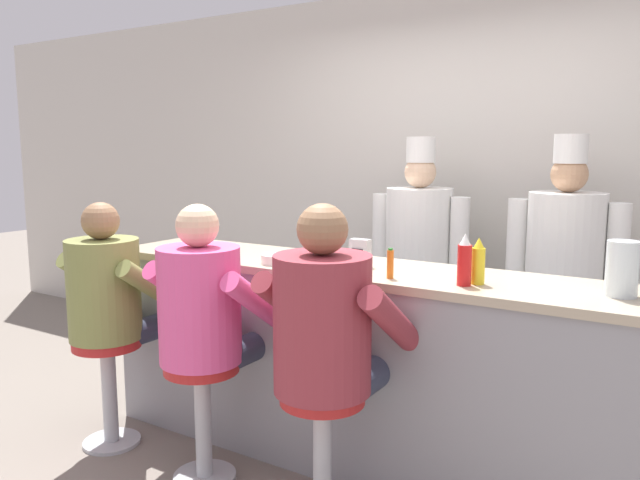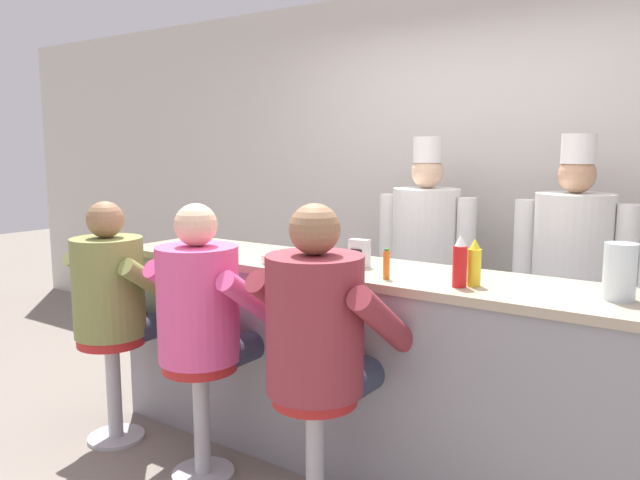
% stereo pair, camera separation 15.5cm
% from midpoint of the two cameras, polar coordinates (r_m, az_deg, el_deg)
% --- Properties ---
extents(wall_back, '(10.00, 0.06, 2.70)m').
position_cam_midpoint_polar(wall_back, '(4.37, 14.43, 4.66)').
color(wall_back, beige).
rests_on(wall_back, ground_plane).
extents(diner_counter, '(2.94, 0.60, 1.03)m').
position_cam_midpoint_polar(diner_counter, '(3.26, 4.76, -11.35)').
color(diner_counter, gray).
rests_on(diner_counter, ground_plane).
extents(ketchup_bottle_red, '(0.06, 0.06, 0.23)m').
position_cam_midpoint_polar(ketchup_bottle_red, '(2.73, 14.27, -2.03)').
color(ketchup_bottle_red, red).
rests_on(ketchup_bottle_red, diner_counter).
extents(mustard_bottle_yellow, '(0.06, 0.06, 0.21)m').
position_cam_midpoint_polar(mustard_bottle_yellow, '(2.77, 15.50, -2.12)').
color(mustard_bottle_yellow, yellow).
rests_on(mustard_bottle_yellow, diner_counter).
extents(hot_sauce_bottle_orange, '(0.03, 0.03, 0.14)m').
position_cam_midpoint_polar(hot_sauce_bottle_orange, '(2.83, 7.66, -2.24)').
color(hot_sauce_bottle_orange, orange).
rests_on(hot_sauce_bottle_orange, diner_counter).
extents(water_pitcher_clear, '(0.14, 0.12, 0.22)m').
position_cam_midpoint_polar(water_pitcher_clear, '(2.72, 27.24, -2.59)').
color(water_pitcher_clear, silver).
rests_on(water_pitcher_clear, diner_counter).
extents(breakfast_plate, '(0.25, 0.25, 0.05)m').
position_cam_midpoint_polar(breakfast_plate, '(3.63, -10.25, -0.80)').
color(breakfast_plate, white).
rests_on(breakfast_plate, diner_counter).
extents(cereal_bowl, '(0.16, 0.16, 0.05)m').
position_cam_midpoint_polar(cereal_bowl, '(3.20, -2.57, -1.71)').
color(cereal_bowl, white).
rests_on(cereal_bowl, diner_counter).
extents(coffee_mug_white, '(0.12, 0.08, 0.09)m').
position_cam_midpoint_polar(coffee_mug_white, '(2.97, 3.19, -2.07)').
color(coffee_mug_white, white).
rests_on(coffee_mug_white, diner_counter).
extents(napkin_dispenser_chrome, '(0.10, 0.06, 0.14)m').
position_cam_midpoint_polar(napkin_dispenser_chrome, '(3.10, 5.03, -1.22)').
color(napkin_dispenser_chrome, silver).
rests_on(napkin_dispenser_chrome, diner_counter).
extents(diner_seated_olive, '(0.58, 0.57, 1.34)m').
position_cam_midpoint_polar(diner_seated_olive, '(3.58, -17.14, -4.88)').
color(diner_seated_olive, '#B2B5BA').
rests_on(diner_seated_olive, ground_plane).
extents(diner_seated_pink, '(0.60, 0.59, 1.36)m').
position_cam_midpoint_polar(diner_seated_pink, '(3.07, -9.18, -6.56)').
color(diner_seated_pink, '#B2B5BA').
rests_on(diner_seated_pink, ground_plane).
extents(diner_seated_maroon, '(0.63, 0.62, 1.40)m').
position_cam_midpoint_polar(diner_seated_maroon, '(2.65, 1.65, -8.51)').
color(diner_seated_maroon, '#B2B5BA').
rests_on(diner_seated_maroon, ground_plane).
extents(cook_in_whites_near, '(0.66, 0.42, 1.69)m').
position_cam_midpoint_polar(cook_in_whites_near, '(4.06, 10.68, -1.51)').
color(cook_in_whites_near, '#232328').
rests_on(cook_in_whites_near, ground_plane).
extents(cook_in_whites_far, '(0.66, 0.42, 1.69)m').
position_cam_midpoint_polar(cook_in_whites_far, '(3.79, 23.09, -2.69)').
color(cook_in_whites_far, '#232328').
rests_on(cook_in_whites_far, ground_plane).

